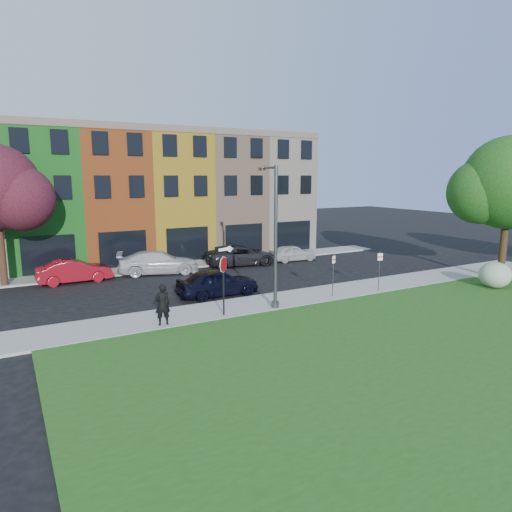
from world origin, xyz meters
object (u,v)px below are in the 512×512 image
man (163,305)px  sedan_near (218,283)px  stop_sign (223,266)px  street_lamp (274,237)px

man → sedan_near: bearing=-133.9°
stop_sign → sedan_near: 4.34m
stop_sign → street_lamp: bearing=-15.4°
stop_sign → sedan_near: stop_sign is taller
stop_sign → man: bearing=162.1°
street_lamp → stop_sign: bearing=-166.3°
sedan_near → stop_sign: bearing=160.3°
street_lamp → man: bearing=-167.6°
sedan_near → street_lamp: (1.53, -3.62, 2.94)m
stop_sign → street_lamp: (2.90, 0.13, 1.21)m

